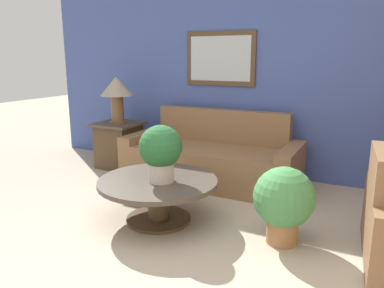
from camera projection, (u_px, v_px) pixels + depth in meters
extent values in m
plane|color=tan|center=(147.00, 284.00, 2.53)|extent=(20.00, 20.00, 0.00)
cube|color=#42569E|center=(267.00, 73.00, 4.61)|extent=(6.61, 0.06, 2.60)
cube|color=#4C3823|center=(220.00, 59.00, 4.80)|extent=(0.95, 0.03, 0.68)
cube|color=#B2BCC6|center=(220.00, 59.00, 4.79)|extent=(0.83, 0.01, 0.56)
cube|color=brown|center=(210.00, 164.00, 4.56)|extent=(1.75, 0.89, 0.43)
cube|color=brown|center=(222.00, 126.00, 4.78)|extent=(1.75, 0.16, 0.41)
cube|color=brown|center=(144.00, 152.00, 4.97)|extent=(0.18, 0.89, 0.53)
cube|color=brown|center=(290.00, 171.00, 4.13)|extent=(0.18, 0.89, 0.53)
cube|color=brown|center=(384.00, 178.00, 2.71)|extent=(0.22, 0.68, 0.41)
cylinder|color=#4C3823|center=(159.00, 219.00, 3.51)|extent=(0.60, 0.60, 0.03)
cylinder|color=#4C3823|center=(158.00, 201.00, 3.47)|extent=(0.20, 0.20, 0.33)
cylinder|color=#473D33|center=(158.00, 181.00, 3.43)|extent=(1.10, 1.10, 0.04)
cube|color=#4C3823|center=(119.00, 146.00, 5.18)|extent=(0.49, 0.49, 0.58)
cube|color=#473D33|center=(118.00, 124.00, 5.11)|extent=(0.58, 0.58, 0.03)
cylinder|color=brown|center=(118.00, 122.00, 5.11)|extent=(0.24, 0.24, 0.02)
cylinder|color=brown|center=(117.00, 109.00, 5.06)|extent=(0.17, 0.17, 0.35)
cone|color=gray|center=(116.00, 86.00, 5.00)|extent=(0.44, 0.44, 0.25)
cylinder|color=beige|center=(161.00, 172.00, 3.35)|extent=(0.23, 0.23, 0.18)
sphere|color=#235B2D|center=(161.00, 147.00, 3.30)|extent=(0.39, 0.39, 0.39)
cylinder|color=#9E6B42|center=(282.00, 230.00, 3.08)|extent=(0.26, 0.26, 0.21)
sphere|color=#428447|center=(284.00, 197.00, 3.01)|extent=(0.50, 0.50, 0.50)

